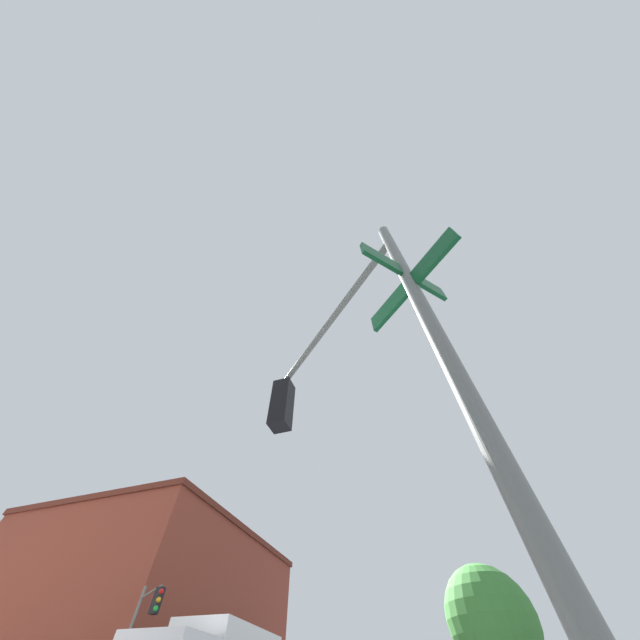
# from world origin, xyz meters

# --- Properties ---
(traffic_signal_near) EXTENTS (2.42, 2.73, 5.10)m
(traffic_signal_near) POSITION_xyz_m (-5.64, -6.26, 3.62)
(traffic_signal_near) COLOR slate
(traffic_signal_near) RESTS_ON ground_plane
(traffic_signal_far) EXTENTS (1.72, 2.49, 5.01)m
(traffic_signal_far) POSITION_xyz_m (5.87, 5.52, 3.53)
(traffic_signal_far) COLOR slate
(traffic_signal_far) RESTS_ON ground_plane
(building_brick) EXTENTS (19.20, 15.84, 10.74)m
(building_brick) POSITION_xyz_m (17.45, 15.77, 5.38)
(building_brick) COLOR brown
(building_brick) RESTS_ON ground_plane
(street_tree) EXTENTS (3.46, 3.46, 5.41)m
(street_tree) POSITION_xyz_m (9.83, -8.14, 3.66)
(street_tree) COLOR #4C331E
(street_tree) RESTS_ON ground_plane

